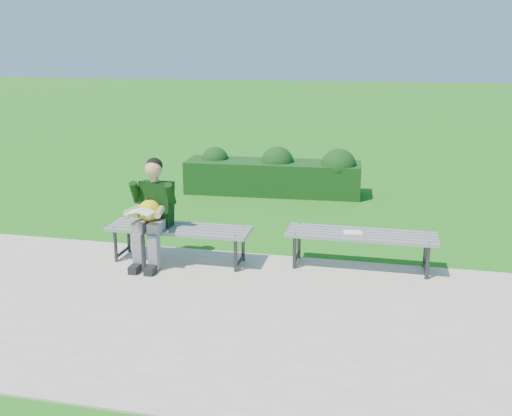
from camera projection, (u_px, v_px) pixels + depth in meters
The scene contains 7 objects.
ground at pixel (255, 255), 7.50m from camera, with size 80.00×80.00×0.00m.
walkway at pixel (218, 312), 5.86m from camera, with size 30.00×3.50×0.02m.
hedge at pixel (277, 174), 10.56m from camera, with size 3.26×0.96×0.89m.
bench_left at pixel (179, 231), 7.12m from camera, with size 1.80×0.50×0.46m.
bench_right at pixel (361, 237), 6.90m from camera, with size 1.80×0.50×0.46m.
seated_boy at pixel (152, 209), 7.01m from camera, with size 0.56×0.76×1.31m.
paper_sheet at pixel (353, 232), 6.91m from camera, with size 0.24×0.19×0.01m.
Camera 1 is at (1.53, -6.88, 2.64)m, focal length 40.00 mm.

